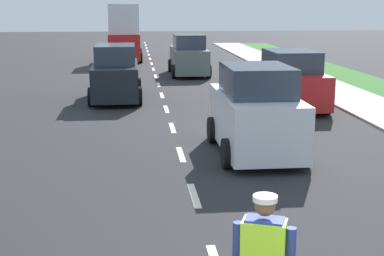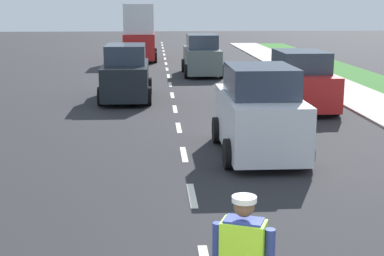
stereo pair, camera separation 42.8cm
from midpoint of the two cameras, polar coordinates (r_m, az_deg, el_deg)
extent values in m
plane|color=#28282B|center=(25.82, -3.91, 4.45)|extent=(96.00, 96.00, 0.00)
cube|color=silver|center=(10.91, -0.92, -6.81)|extent=(0.14, 1.40, 0.01)
cube|color=silver|center=(13.77, -2.02, -2.69)|extent=(0.14, 1.40, 0.01)
cube|color=silver|center=(16.68, -2.73, 0.01)|extent=(0.14, 1.40, 0.01)
cube|color=silver|center=(19.61, -3.23, 1.90)|extent=(0.14, 1.40, 0.01)
cube|color=silver|center=(22.56, -3.60, 3.30)|extent=(0.14, 1.40, 0.01)
cube|color=silver|center=(25.53, -3.89, 4.37)|extent=(0.14, 1.40, 0.01)
cube|color=silver|center=(28.50, -4.11, 5.22)|extent=(0.14, 1.40, 0.01)
cube|color=silver|center=(31.48, -4.30, 5.91)|extent=(0.14, 1.40, 0.01)
cube|color=silver|center=(34.46, -4.45, 6.48)|extent=(0.14, 1.40, 0.01)
cube|color=silver|center=(37.44, -4.58, 6.96)|extent=(0.14, 1.40, 0.01)
cube|color=silver|center=(40.43, -4.69, 7.37)|extent=(0.14, 1.40, 0.01)
cube|color=silver|center=(43.41, -4.78, 7.72)|extent=(0.14, 1.40, 0.01)
cube|color=silver|center=(46.40, -4.87, 8.03)|extent=(0.14, 1.40, 0.01)
cube|color=silver|center=(49.39, -4.94, 8.30)|extent=(0.14, 1.40, 0.01)
cube|color=silver|center=(52.39, -5.01, 8.54)|extent=(0.14, 1.40, 0.01)
cube|color=navy|center=(6.10, 5.22, -11.69)|extent=(0.46, 0.37, 0.60)
cube|color=#A5EA33|center=(6.10, 5.22, -11.51)|extent=(0.53, 0.43, 0.51)
cylinder|color=navy|center=(6.18, 2.60, -11.86)|extent=(0.11, 0.11, 0.55)
cylinder|color=navy|center=(6.09, 7.86, -12.35)|extent=(0.11, 0.11, 0.55)
sphere|color=brown|center=(5.94, 5.30, -7.81)|extent=(0.22, 0.22, 0.22)
cylinder|color=silver|center=(5.91, 5.32, -7.08)|extent=(0.26, 0.26, 0.06)
cube|color=red|center=(36.36, -7.13, 8.25)|extent=(1.90, 4.60, 1.56)
cube|color=#2D3847|center=(37.10, -7.15, 10.08)|extent=(1.67, 1.61, 0.70)
cube|color=silver|center=(35.47, -7.23, 10.86)|extent=(1.80, 2.53, 1.80)
cylinder|color=black|center=(34.99, -5.54, 7.10)|extent=(0.22, 0.68, 0.68)
cylinder|color=black|center=(35.03, -8.74, 7.02)|extent=(0.22, 0.68, 0.68)
cylinder|color=black|center=(37.83, -5.58, 7.51)|extent=(0.22, 0.68, 0.68)
cylinder|color=black|center=(37.86, -8.54, 7.43)|extent=(0.22, 0.68, 0.68)
cube|color=slate|center=(28.95, -0.76, 6.89)|extent=(1.65, 4.24, 1.18)
cube|color=#2D3847|center=(28.77, -0.75, 8.73)|extent=(1.46, 2.33, 0.70)
cylinder|color=black|center=(30.24, -2.60, 6.30)|extent=(0.22, 0.68, 0.68)
cylinder|color=black|center=(30.39, 0.62, 6.34)|extent=(0.22, 0.68, 0.68)
cylinder|color=black|center=(27.63, -2.27, 5.71)|extent=(0.22, 0.68, 0.68)
cylinder|color=black|center=(27.79, 1.24, 5.76)|extent=(0.22, 0.68, 0.68)
cube|color=silver|center=(13.77, 5.49, 0.76)|extent=(1.71, 3.87, 1.29)
cube|color=#2D3847|center=(13.51, 5.66, 4.81)|extent=(1.50, 2.13, 0.70)
cylinder|color=black|center=(14.89, 1.25, -0.19)|extent=(0.22, 0.68, 0.68)
cylinder|color=black|center=(15.20, 7.80, -0.04)|extent=(0.22, 0.68, 0.68)
cylinder|color=black|center=(12.58, 2.61, -2.58)|extent=(0.22, 0.68, 0.68)
cylinder|color=black|center=(12.95, 10.29, -2.33)|extent=(0.22, 0.68, 0.68)
cube|color=black|center=(21.58, -8.24, 4.84)|extent=(1.65, 4.11, 1.19)
cube|color=#2D3847|center=(21.58, -8.31, 7.37)|extent=(1.45, 2.26, 0.70)
cylinder|color=black|center=(20.37, -5.95, 3.21)|extent=(0.22, 0.68, 0.68)
cylinder|color=black|center=(20.44, -10.71, 3.09)|extent=(0.22, 0.68, 0.68)
cylinder|color=black|center=(22.89, -5.97, 4.23)|extent=(0.22, 0.68, 0.68)
cylinder|color=black|center=(22.95, -10.20, 4.13)|extent=(0.22, 0.68, 0.68)
cube|color=red|center=(20.00, 9.19, 4.12)|extent=(1.79, 4.10, 1.13)
cube|color=#2D3847|center=(19.79, 9.36, 6.70)|extent=(1.58, 2.26, 0.70)
cylinder|color=black|center=(21.07, 5.85, 3.52)|extent=(0.22, 0.68, 0.68)
cylinder|color=black|center=(21.52, 10.64, 3.56)|extent=(0.22, 0.68, 0.68)
cylinder|color=black|center=(18.62, 7.43, 2.29)|extent=(0.22, 0.68, 0.68)
cylinder|color=black|center=(19.13, 12.79, 2.36)|extent=(0.22, 0.68, 0.68)
camera|label=1|loc=(0.21, -91.06, -0.24)|focal=52.96mm
camera|label=2|loc=(0.21, 88.94, 0.24)|focal=52.96mm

